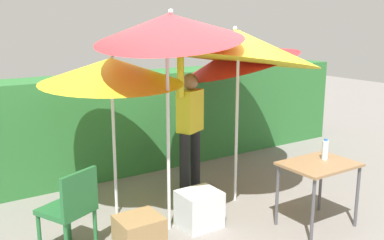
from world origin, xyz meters
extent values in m
plane|color=gray|center=(0.00, 0.00, 0.00)|extent=(24.00, 24.00, 0.00)
cube|color=#2D7033|center=(0.00, 2.00, 0.75)|extent=(8.00, 0.70, 1.50)
cylinder|color=silver|center=(-0.57, -0.11, 1.04)|extent=(0.04, 0.04, 2.08)
cone|color=red|center=(-0.56, -0.13, 2.21)|extent=(1.57, 1.55, 0.61)
sphere|color=silver|center=(-0.54, -0.14, 2.36)|extent=(0.05, 0.05, 0.05)
cylinder|color=silver|center=(1.15, 0.85, 0.83)|extent=(0.04, 0.04, 1.66)
cone|color=red|center=(1.13, 0.82, 1.80)|extent=(1.73, 1.69, 0.85)
sphere|color=silver|center=(1.11, 0.78, 1.96)|extent=(0.05, 0.05, 0.05)
cylinder|color=silver|center=(0.55, 0.12, 0.90)|extent=(0.04, 0.04, 1.81)
cone|color=yellow|center=(0.54, 0.15, 1.99)|extent=(2.09, 2.06, 0.74)
sphere|color=silver|center=(0.54, 0.18, 2.18)|extent=(0.05, 0.05, 0.05)
cylinder|color=silver|center=(-0.90, 0.58, 0.79)|extent=(0.04, 0.04, 1.59)
cone|color=yellow|center=(-0.89, 0.58, 1.73)|extent=(1.63, 1.64, 0.37)
sphere|color=silver|center=(-0.89, 0.58, 1.89)|extent=(0.05, 0.05, 0.05)
cylinder|color=black|center=(0.16, 0.72, 0.41)|extent=(0.14, 0.14, 0.82)
cylinder|color=black|center=(0.41, 0.84, 0.41)|extent=(0.14, 0.14, 0.82)
cube|color=yellow|center=(0.28, 0.78, 1.10)|extent=(0.42, 0.36, 0.56)
sphere|color=#8C6647|center=(0.28, 0.78, 1.49)|extent=(0.22, 0.22, 0.22)
cylinder|color=yellow|center=(0.07, 0.68, 1.60)|extent=(0.12, 0.12, 0.56)
cylinder|color=#8C6647|center=(0.49, 0.88, 1.08)|extent=(0.12, 0.12, 0.52)
cylinder|color=#236633|center=(-1.58, 0.25, 0.22)|extent=(0.04, 0.04, 0.44)
cylinder|color=#236633|center=(-1.93, 0.09, 0.22)|extent=(0.04, 0.04, 0.44)
cylinder|color=#236633|center=(-1.42, -0.09, 0.22)|extent=(0.04, 0.04, 0.44)
cube|color=#236633|center=(-1.67, 0.00, 0.47)|extent=(0.58, 0.58, 0.05)
cube|color=#236633|center=(-1.59, -0.18, 0.69)|extent=(0.42, 0.22, 0.40)
cube|color=silver|center=(-0.25, -0.23, 0.21)|extent=(0.45, 0.39, 0.41)
cube|color=#9E7A4C|center=(-1.09, -0.41, 0.20)|extent=(0.43, 0.39, 0.40)
cylinder|color=#4C4C51|center=(1.23, -0.68, 0.36)|extent=(0.04, 0.04, 0.71)
cylinder|color=#4C4C51|center=(0.51, -0.68, 0.36)|extent=(0.04, 0.04, 0.71)
cylinder|color=#4C4C51|center=(1.23, -1.20, 0.36)|extent=(0.04, 0.04, 0.71)
cylinder|color=#4C4C51|center=(0.51, -1.20, 0.36)|extent=(0.04, 0.04, 0.71)
cube|color=#99724C|center=(0.87, -0.94, 0.73)|extent=(0.80, 0.60, 0.03)
cylinder|color=silver|center=(1.01, -0.89, 0.85)|extent=(0.07, 0.07, 0.22)
cylinder|color=#2D60B7|center=(1.01, -0.89, 0.97)|extent=(0.04, 0.04, 0.02)
camera|label=1|loc=(-2.82, -4.02, 2.28)|focal=41.03mm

